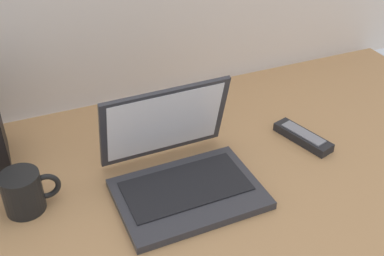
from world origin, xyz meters
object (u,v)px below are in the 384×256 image
at_px(remote_control_near, 126,117).
at_px(remote_control_far, 302,136).
at_px(laptop, 180,168).
at_px(coffee_mug, 24,191).

bearing_deg(remote_control_near, remote_control_far, -34.00).
bearing_deg(remote_control_near, laptop, -82.69).
bearing_deg(coffee_mug, laptop, -9.36).
height_order(remote_control_near, remote_control_far, same).
relative_size(laptop, coffee_mug, 2.60).
bearing_deg(remote_control_near, coffee_mug, -139.36).
xyz_separation_m(laptop, coffee_mug, (-0.33, 0.05, 0.00)).
xyz_separation_m(laptop, remote_control_near, (-0.04, 0.30, -0.03)).
xyz_separation_m(coffee_mug, remote_control_far, (0.68, -0.01, -0.04)).
relative_size(laptop, remote_control_far, 1.89).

